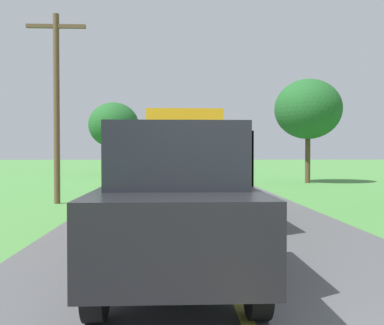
{
  "coord_description": "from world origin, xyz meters",
  "views": [
    {
      "loc": [
        -0.7,
        -2.67,
        1.68
      ],
      "look_at": [
        -0.17,
        9.61,
        1.4
      ],
      "focal_mm": 40.81,
      "sensor_mm": 36.0,
      "label": 1
    }
  ],
  "objects_px": {
    "banana_truck_far": "(178,156)",
    "roadside_tree_far_left": "(308,109)",
    "following_car": "(176,202)",
    "utility_pole_roadside": "(57,101)",
    "banana_truck_near": "(186,160)",
    "roadside_tree_near_left": "(114,125)"
  },
  "relations": [
    {
      "from": "banana_truck_far",
      "to": "roadside_tree_far_left",
      "type": "distance_m",
      "value": 8.49
    },
    {
      "from": "following_car",
      "to": "utility_pole_roadside",
      "type": "bearing_deg",
      "value": 112.92
    },
    {
      "from": "banana_truck_near",
      "to": "utility_pole_roadside",
      "type": "bearing_deg",
      "value": 144.59
    },
    {
      "from": "utility_pole_roadside",
      "to": "roadside_tree_near_left",
      "type": "xyz_separation_m",
      "value": [
        -0.78,
        19.41,
        0.43
      ]
    },
    {
      "from": "banana_truck_near",
      "to": "following_car",
      "type": "relative_size",
      "value": 1.42
    },
    {
      "from": "roadside_tree_near_left",
      "to": "following_car",
      "type": "relative_size",
      "value": 1.35
    },
    {
      "from": "banana_truck_near",
      "to": "roadside_tree_far_left",
      "type": "xyz_separation_m",
      "value": [
        7.09,
        12.25,
        2.58
      ]
    },
    {
      "from": "roadside_tree_near_left",
      "to": "roadside_tree_far_left",
      "type": "distance_m",
      "value": 15.72
    },
    {
      "from": "roadside_tree_far_left",
      "to": "following_car",
      "type": "bearing_deg",
      "value": -111.84
    },
    {
      "from": "banana_truck_near",
      "to": "banana_truck_far",
      "type": "height_order",
      "value": "same"
    },
    {
      "from": "banana_truck_near",
      "to": "banana_truck_far",
      "type": "distance_m",
      "value": 16.02
    },
    {
      "from": "roadside_tree_far_left",
      "to": "following_car",
      "type": "xyz_separation_m",
      "value": [
        -7.39,
        -18.43,
        -2.99
      ]
    },
    {
      "from": "utility_pole_roadside",
      "to": "roadside_tree_far_left",
      "type": "height_order",
      "value": "utility_pole_roadside"
    },
    {
      "from": "roadside_tree_far_left",
      "to": "following_car",
      "type": "relative_size",
      "value": 1.4
    },
    {
      "from": "utility_pole_roadside",
      "to": "following_car",
      "type": "relative_size",
      "value": 1.51
    },
    {
      "from": "banana_truck_far",
      "to": "utility_pole_roadside",
      "type": "bearing_deg",
      "value": -107.41
    },
    {
      "from": "banana_truck_near",
      "to": "banana_truck_far",
      "type": "bearing_deg",
      "value": 90.22
    },
    {
      "from": "banana_truck_near",
      "to": "roadside_tree_near_left",
      "type": "bearing_deg",
      "value": 102.44
    },
    {
      "from": "utility_pole_roadside",
      "to": "following_car",
      "type": "distance_m",
      "value": 10.18
    },
    {
      "from": "banana_truck_near",
      "to": "utility_pole_roadside",
      "type": "distance_m",
      "value": 5.44
    },
    {
      "from": "banana_truck_far",
      "to": "banana_truck_near",
      "type": "bearing_deg",
      "value": -89.78
    },
    {
      "from": "banana_truck_far",
      "to": "roadside_tree_near_left",
      "type": "xyz_separation_m",
      "value": [
        -4.87,
        6.35,
        2.32
      ]
    }
  ]
}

